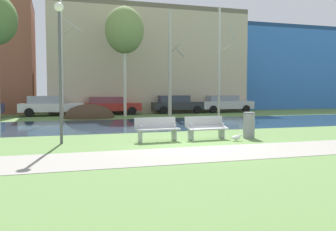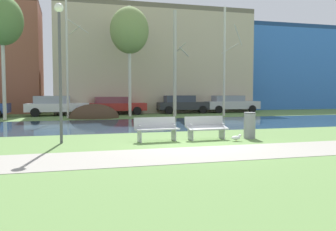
{
  "view_description": "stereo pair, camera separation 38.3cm",
  "coord_description": "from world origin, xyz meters",
  "px_view_note": "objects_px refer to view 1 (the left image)",
  "views": [
    {
      "loc": [
        -4.53,
        -11.51,
        1.83
      ],
      "look_at": [
        -0.39,
        1.71,
        0.9
      ],
      "focal_mm": 38.89,
      "sensor_mm": 36.0,
      "label": 1
    },
    {
      "loc": [
        -4.17,
        -11.62,
        1.83
      ],
      "look_at": [
        -0.39,
        1.71,
        0.9
      ],
      "focal_mm": 38.89,
      "sensor_mm": 36.0,
      "label": 2
    }
  ],
  "objects_px": {
    "bench_left": "(157,128)",
    "parked_wagon_fourth_dark": "(176,104)",
    "trash_bin": "(249,125)",
    "streetlamp": "(60,49)",
    "bench_right": "(206,127)",
    "seagull": "(237,137)",
    "parked_suv_fifth_silver": "(225,103)",
    "parked_sedan_second_white": "(50,105)",
    "parked_hatch_third_red": "(109,105)"
  },
  "relations": [
    {
      "from": "trash_bin",
      "to": "parked_hatch_third_red",
      "type": "xyz_separation_m",
      "value": [
        -3.11,
        15.92,
        0.22
      ]
    },
    {
      "from": "parked_wagon_fourth_dark",
      "to": "parked_suv_fifth_silver",
      "type": "xyz_separation_m",
      "value": [
        4.36,
        -0.19,
        -0.0
      ]
    },
    {
      "from": "streetlamp",
      "to": "seagull",
      "type": "bearing_deg",
      "value": -11.1
    },
    {
      "from": "streetlamp",
      "to": "trash_bin",
      "type": "bearing_deg",
      "value": -5.19
    },
    {
      "from": "trash_bin",
      "to": "streetlamp",
      "type": "height_order",
      "value": "streetlamp"
    },
    {
      "from": "parked_sedan_second_white",
      "to": "parked_hatch_third_red",
      "type": "xyz_separation_m",
      "value": [
        4.41,
        0.19,
        -0.04
      ]
    },
    {
      "from": "streetlamp",
      "to": "parked_wagon_fourth_dark",
      "type": "distance_m",
      "value": 18.39
    },
    {
      "from": "trash_bin",
      "to": "seagull",
      "type": "height_order",
      "value": "trash_bin"
    },
    {
      "from": "parked_wagon_fourth_dark",
      "to": "parked_suv_fifth_silver",
      "type": "height_order",
      "value": "parked_wagon_fourth_dark"
    },
    {
      "from": "bench_left",
      "to": "seagull",
      "type": "relative_size",
      "value": 3.81
    },
    {
      "from": "parked_hatch_third_red",
      "to": "parked_suv_fifth_silver",
      "type": "relative_size",
      "value": 0.99
    },
    {
      "from": "trash_bin",
      "to": "parked_hatch_third_red",
      "type": "relative_size",
      "value": 0.22
    },
    {
      "from": "trash_bin",
      "to": "seagull",
      "type": "relative_size",
      "value": 2.36
    },
    {
      "from": "parked_suv_fifth_silver",
      "to": "parked_sedan_second_white",
      "type": "bearing_deg",
      "value": -178.91
    },
    {
      "from": "bench_left",
      "to": "seagull",
      "type": "xyz_separation_m",
      "value": [
        2.82,
        -0.78,
        -0.34
      ]
    },
    {
      "from": "seagull",
      "to": "parked_sedan_second_white",
      "type": "bearing_deg",
      "value": 112.28
    },
    {
      "from": "seagull",
      "to": "parked_hatch_third_red",
      "type": "xyz_separation_m",
      "value": [
        -2.28,
        16.49,
        0.61
      ]
    },
    {
      "from": "trash_bin",
      "to": "parked_sedan_second_white",
      "type": "height_order",
      "value": "parked_sedan_second_white"
    },
    {
      "from": "bench_right",
      "to": "parked_wagon_fourth_dark",
      "type": "height_order",
      "value": "parked_wagon_fourth_dark"
    },
    {
      "from": "bench_right",
      "to": "parked_suv_fifth_silver",
      "type": "distance_m",
      "value": 17.97
    },
    {
      "from": "bench_left",
      "to": "parked_wagon_fourth_dark",
      "type": "height_order",
      "value": "parked_wagon_fourth_dark"
    },
    {
      "from": "trash_bin",
      "to": "parked_suv_fifth_silver",
      "type": "bearing_deg",
      "value": 66.87
    },
    {
      "from": "bench_left",
      "to": "parked_hatch_third_red",
      "type": "relative_size",
      "value": 0.35
    },
    {
      "from": "parked_sedan_second_white",
      "to": "seagull",
      "type": "bearing_deg",
      "value": -67.72
    },
    {
      "from": "parked_hatch_third_red",
      "to": "parked_wagon_fourth_dark",
      "type": "bearing_deg",
      "value": 2.8
    },
    {
      "from": "bench_left",
      "to": "parked_hatch_third_red",
      "type": "bearing_deg",
      "value": 88.01
    },
    {
      "from": "seagull",
      "to": "parked_wagon_fourth_dark",
      "type": "height_order",
      "value": "parked_wagon_fourth_dark"
    },
    {
      "from": "streetlamp",
      "to": "parked_hatch_third_red",
      "type": "bearing_deg",
      "value": 75.72
    },
    {
      "from": "bench_right",
      "to": "parked_suv_fifth_silver",
      "type": "height_order",
      "value": "parked_suv_fifth_silver"
    },
    {
      "from": "bench_left",
      "to": "parked_wagon_fourth_dark",
      "type": "relative_size",
      "value": 0.37
    },
    {
      "from": "bench_left",
      "to": "trash_bin",
      "type": "bearing_deg",
      "value": -3.21
    },
    {
      "from": "bench_right",
      "to": "seagull",
      "type": "distance_m",
      "value": 1.23
    },
    {
      "from": "parked_sedan_second_white",
      "to": "parked_suv_fifth_silver",
      "type": "xyz_separation_m",
      "value": [
        14.35,
        0.27,
        -0.01
      ]
    },
    {
      "from": "parked_wagon_fourth_dark",
      "to": "seagull",
      "type": "bearing_deg",
      "value": -101.19
    },
    {
      "from": "streetlamp",
      "to": "parked_hatch_third_red",
      "type": "distance_m",
      "value": 15.97
    },
    {
      "from": "bench_left",
      "to": "bench_right",
      "type": "distance_m",
      "value": 1.94
    },
    {
      "from": "parked_hatch_third_red",
      "to": "parked_suv_fifth_silver",
      "type": "xyz_separation_m",
      "value": [
        9.95,
        0.08,
        0.03
      ]
    },
    {
      "from": "bench_right",
      "to": "trash_bin",
      "type": "bearing_deg",
      "value": -6.8
    },
    {
      "from": "bench_right",
      "to": "parked_hatch_third_red",
      "type": "height_order",
      "value": "parked_hatch_third_red"
    },
    {
      "from": "bench_right",
      "to": "trash_bin",
      "type": "height_order",
      "value": "trash_bin"
    },
    {
      "from": "bench_left",
      "to": "parked_suv_fifth_silver",
      "type": "height_order",
      "value": "parked_suv_fifth_silver"
    },
    {
      "from": "trash_bin",
      "to": "parked_hatch_third_red",
      "type": "bearing_deg",
      "value": 101.06
    },
    {
      "from": "parked_suv_fifth_silver",
      "to": "parked_wagon_fourth_dark",
      "type": "bearing_deg",
      "value": 177.5
    },
    {
      "from": "bench_right",
      "to": "parked_hatch_third_red",
      "type": "relative_size",
      "value": 0.35
    },
    {
      "from": "seagull",
      "to": "parked_sedan_second_white",
      "type": "distance_m",
      "value": 17.63
    },
    {
      "from": "streetlamp",
      "to": "parked_suv_fifth_silver",
      "type": "height_order",
      "value": "streetlamp"
    },
    {
      "from": "trash_bin",
      "to": "bench_left",
      "type": "bearing_deg",
      "value": 176.79
    },
    {
      "from": "parked_sedan_second_white",
      "to": "parked_wagon_fourth_dark",
      "type": "height_order",
      "value": "parked_sedan_second_white"
    },
    {
      "from": "bench_right",
      "to": "parked_hatch_third_red",
      "type": "distance_m",
      "value": 15.78
    },
    {
      "from": "streetlamp",
      "to": "parked_hatch_third_red",
      "type": "xyz_separation_m",
      "value": [
        3.89,
        15.28,
        -2.54
      ]
    }
  ]
}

